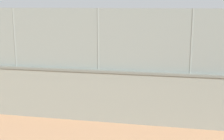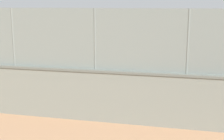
# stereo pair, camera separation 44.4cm
# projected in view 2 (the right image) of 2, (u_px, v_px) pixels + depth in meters

# --- Properties ---
(ground_plane) EXTENTS (260.00, 260.00, 0.00)m
(ground_plane) POSITION_uv_depth(u_px,v_px,m) (153.00, 57.00, 24.42)
(ground_plane) COLOR tan
(perimeter_wall) EXTENTS (31.48, 1.61, 1.85)m
(perimeter_wall) POSITION_uv_depth(u_px,v_px,m) (185.00, 101.00, 10.45)
(perimeter_wall) COLOR gray
(perimeter_wall) RESTS_ON ground_plane
(fence_panel_on_wall) EXTENTS (30.91, 1.23, 2.09)m
(fence_panel_on_wall) POSITION_uv_depth(u_px,v_px,m) (188.00, 42.00, 10.04)
(fence_panel_on_wall) COLOR gray
(fence_panel_on_wall) RESTS_ON perimeter_wall
(player_at_service_line) EXTENTS (1.23, 0.72, 1.65)m
(player_at_service_line) POSITION_uv_depth(u_px,v_px,m) (26.00, 70.00, 14.95)
(player_at_service_line) COLOR #B2B2B2
(player_at_service_line) RESTS_ON ground_plane
(player_foreground_swinging) EXTENTS (1.03, 0.79, 1.68)m
(player_foreground_swinging) POSITION_uv_depth(u_px,v_px,m) (176.00, 82.00, 12.65)
(player_foreground_swinging) COLOR navy
(player_foreground_swinging) RESTS_ON ground_plane
(player_baseline_waiting) EXTENTS (1.26, 0.75, 1.61)m
(player_baseline_waiting) POSITION_uv_depth(u_px,v_px,m) (85.00, 52.00, 20.76)
(player_baseline_waiting) COLOR navy
(player_baseline_waiting) RESTS_ON ground_plane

